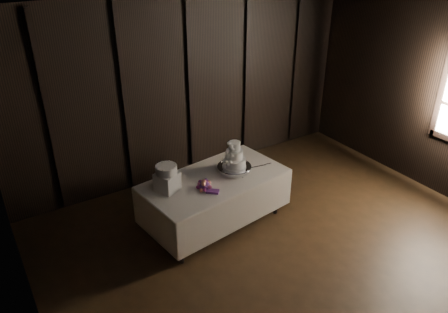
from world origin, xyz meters
TOP-DOWN VIEW (x-y plane):
  - room at (0.00, 0.00)m, footprint 6.08×7.08m
  - display_table at (-0.48, 1.93)m, footprint 2.11×1.30m
  - cake_stand at (-0.16, 1.93)m, footprint 0.56×0.56m
  - wedding_cake at (-0.19, 1.91)m, footprint 0.36×0.31m
  - bouquet at (-0.74, 1.75)m, footprint 0.45×0.46m
  - box_pedestal at (-1.15, 1.99)m, footprint 0.34×0.34m
  - small_cake at (-1.15, 1.99)m, footprint 0.33×0.33m
  - cake_knife at (0.19, 1.87)m, footprint 0.37×0.09m

SIDE VIEW (x-z plane):
  - display_table at x=-0.48m, z-range 0.04..0.80m
  - cake_knife at x=0.19m, z-range 0.76..0.77m
  - cake_stand at x=-0.16m, z-range 0.76..0.85m
  - bouquet at x=-0.74m, z-range 0.73..0.91m
  - box_pedestal at x=-1.15m, z-range 0.76..1.01m
  - wedding_cake at x=-0.19m, z-range 0.81..1.19m
  - small_cake at x=-1.15m, z-range 1.01..1.12m
  - room at x=0.00m, z-range -0.04..3.04m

